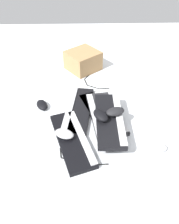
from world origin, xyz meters
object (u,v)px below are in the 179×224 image
mouse_0 (64,134)px  mouse_3 (42,105)px  keyboard_1 (78,109)px  keyboard_4 (110,119)px  keyboard_3 (103,116)px  cardboard_box (83,61)px  mouse_2 (157,145)px  keyboard_0 (103,113)px  mouse_4 (101,115)px  mouse_1 (115,112)px  keyboard_2 (72,139)px

mouse_0 → mouse_3: size_ratio=1.00×
keyboard_1 → keyboard_4: size_ratio=1.03×
keyboard_3 → cardboard_box: cardboard_box is taller
mouse_2 → cardboard_box: (-0.39, 0.84, 0.06)m
keyboard_0 → mouse_4: mouse_4 is taller
mouse_3 → mouse_0: bearing=2.8°
mouse_1 → mouse_2: (0.21, -0.18, -0.09)m
keyboard_2 → mouse_3: size_ratio=4.23×
keyboard_2 → mouse_3: 0.36m
mouse_0 → mouse_3: 0.33m
keyboard_0 → keyboard_1: bearing=164.5°
mouse_2 → mouse_4: size_ratio=1.00×
keyboard_1 → cardboard_box: 0.53m
keyboard_2 → keyboard_3: size_ratio=1.02×
keyboard_3 → keyboard_4: keyboard_4 is taller
mouse_4 → mouse_2: bearing=-147.1°
keyboard_1 → keyboard_0: bearing=-15.5°
keyboard_1 → mouse_4: (0.13, -0.17, 0.10)m
keyboard_1 → mouse_3: 0.24m
mouse_2 → keyboard_4: bearing=176.0°
keyboard_1 → keyboard_3: keyboard_3 is taller
mouse_3 → keyboard_3: bearing=42.6°
keyboard_1 → mouse_3: bearing=169.5°
mouse_4 → mouse_3: bearing=30.1°
mouse_2 → cardboard_box: cardboard_box is taller
keyboard_4 → cardboard_box: cardboard_box is taller
mouse_0 → mouse_1: mouse_1 is taller
keyboard_3 → mouse_0: mouse_0 is taller
keyboard_1 → mouse_4: bearing=-51.7°
keyboard_1 → keyboard_2: (-0.03, -0.25, 0.00)m
keyboard_4 → keyboard_2: bearing=-156.2°
keyboard_3 → mouse_1: size_ratio=4.15×
keyboard_2 → keyboard_0: bearing=49.0°
mouse_1 → cardboard_box: (-0.18, 0.67, -0.03)m
mouse_2 → mouse_4: bearing=-178.0°
mouse_3 → cardboard_box: 0.56m
mouse_0 → mouse_3: bearing=144.2°
keyboard_3 → keyboard_2: bearing=-140.3°
keyboard_2 → mouse_2: bearing=-7.6°
keyboard_3 → mouse_1: mouse_1 is taller
keyboard_0 → mouse_3: bearing=167.5°
keyboard_4 → mouse_0: (-0.26, -0.09, -0.02)m
mouse_0 → mouse_1: 0.31m
mouse_1 → mouse_4: (-0.09, -0.03, 0.00)m
cardboard_box → mouse_3: bearing=-119.2°
mouse_0 → mouse_2: (0.50, -0.07, -0.03)m
keyboard_3 → mouse_2: keyboard_3 is taller
mouse_3 → mouse_4: size_ratio=1.00×
mouse_4 → keyboard_1: bearing=8.1°
mouse_2 → cardboard_box: size_ratio=0.47×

